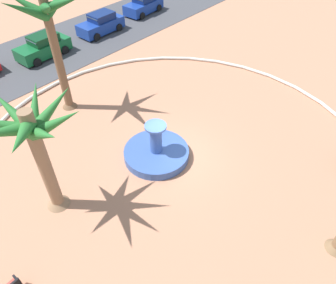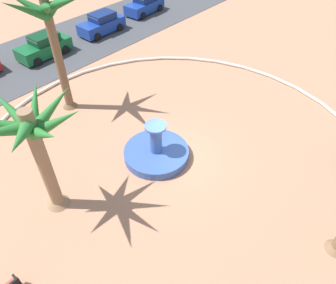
{
  "view_description": "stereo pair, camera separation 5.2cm",
  "coord_description": "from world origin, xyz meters",
  "px_view_note": "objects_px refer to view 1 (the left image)",
  "views": [
    {
      "loc": [
        -9.08,
        -7.66,
        11.93
      ],
      "look_at": [
        -0.18,
        0.18,
        1.0
      ],
      "focal_mm": 34.6,
      "sensor_mm": 36.0,
      "label": 1
    },
    {
      "loc": [
        -9.05,
        -7.7,
        11.93
      ],
      "look_at": [
        -0.18,
        0.18,
        1.0
      ],
      "focal_mm": 34.6,
      "sensor_mm": 36.0,
      "label": 2
    }
  ],
  "objects_px": {
    "palm_tree_near_fountain": "(33,138)",
    "palm_tree_by_curb": "(49,24)",
    "parked_car_third": "(101,24)",
    "fountain": "(156,152)",
    "parked_car_rightmost": "(144,5)",
    "parked_car_second": "(43,47)"
  },
  "relations": [
    {
      "from": "palm_tree_near_fountain",
      "to": "palm_tree_by_curb",
      "type": "xyz_separation_m",
      "value": [
        4.8,
        5.71,
        1.15
      ]
    },
    {
      "from": "palm_tree_near_fountain",
      "to": "parked_car_third",
      "type": "xyz_separation_m",
      "value": [
        13.04,
        12.45,
        -3.25
      ]
    },
    {
      "from": "fountain",
      "to": "parked_car_rightmost",
      "type": "bearing_deg",
      "value": 46.39
    },
    {
      "from": "palm_tree_near_fountain",
      "to": "palm_tree_by_curb",
      "type": "height_order",
      "value": "palm_tree_by_curb"
    },
    {
      "from": "fountain",
      "to": "parked_car_third",
      "type": "distance_m",
      "value": 15.83
    },
    {
      "from": "parked_car_second",
      "to": "parked_car_rightmost",
      "type": "xyz_separation_m",
      "value": [
        11.14,
        0.42,
        0.0
      ]
    },
    {
      "from": "palm_tree_by_curb",
      "to": "parked_car_second",
      "type": "bearing_deg",
      "value": 68.4
    },
    {
      "from": "palm_tree_by_curb",
      "to": "parked_car_rightmost",
      "type": "relative_size",
      "value": 1.71
    },
    {
      "from": "fountain",
      "to": "parked_car_third",
      "type": "xyz_separation_m",
      "value": [
        7.9,
        13.71,
        0.47
      ]
    },
    {
      "from": "parked_car_second",
      "to": "palm_tree_by_curb",
      "type": "bearing_deg",
      "value": -111.6
    },
    {
      "from": "parked_car_second",
      "to": "parked_car_rightmost",
      "type": "height_order",
      "value": "same"
    },
    {
      "from": "palm_tree_by_curb",
      "to": "parked_car_rightmost",
      "type": "height_order",
      "value": "palm_tree_by_curb"
    },
    {
      "from": "palm_tree_near_fountain",
      "to": "parked_car_rightmost",
      "type": "distance_m",
      "value": 22.86
    },
    {
      "from": "palm_tree_near_fountain",
      "to": "palm_tree_by_curb",
      "type": "relative_size",
      "value": 0.78
    },
    {
      "from": "parked_car_third",
      "to": "parked_car_rightmost",
      "type": "height_order",
      "value": "same"
    },
    {
      "from": "palm_tree_by_curb",
      "to": "parked_car_rightmost",
      "type": "distance_m",
      "value": 16.17
    },
    {
      "from": "parked_car_second",
      "to": "parked_car_third",
      "type": "relative_size",
      "value": 1.01
    },
    {
      "from": "parked_car_rightmost",
      "to": "palm_tree_near_fountain",
      "type": "bearing_deg",
      "value": -145.31
    },
    {
      "from": "palm_tree_by_curb",
      "to": "parked_car_third",
      "type": "relative_size",
      "value": 1.75
    },
    {
      "from": "parked_car_rightmost",
      "to": "parked_car_third",
      "type": "bearing_deg",
      "value": -175.64
    },
    {
      "from": "fountain",
      "to": "parked_car_second",
      "type": "bearing_deg",
      "value": 80.38
    },
    {
      "from": "fountain",
      "to": "parked_car_rightmost",
      "type": "xyz_separation_m",
      "value": [
        13.46,
        14.13,
        0.47
      ]
    }
  ]
}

